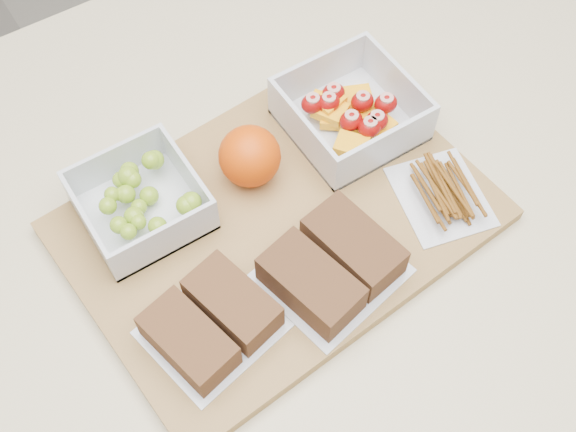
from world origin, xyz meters
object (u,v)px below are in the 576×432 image
at_px(fruit_container, 350,114).
at_px(grape_container, 142,201).
at_px(cutting_board, 278,221).
at_px(sandwich_bag_center, 332,265).
at_px(sandwich_bag_left, 211,322).
at_px(orange, 250,156).
at_px(pretzel_bag, 442,191).

bearing_deg(fruit_container, grape_container, 174.82).
height_order(cutting_board, sandwich_bag_center, sandwich_bag_center).
bearing_deg(sandwich_bag_center, sandwich_bag_left, 174.43).
xyz_separation_m(fruit_container, sandwich_bag_left, (-0.25, -0.13, -0.00)).
height_order(grape_container, sandwich_bag_center, grape_container).
height_order(orange, pretzel_bag, orange).
xyz_separation_m(grape_container, sandwich_bag_center, (0.12, -0.17, -0.00)).
relative_size(orange, sandwich_bag_center, 0.45).
bearing_deg(grape_container, cutting_board, -35.51).
bearing_deg(cutting_board, pretzel_bag, -29.05).
xyz_separation_m(cutting_board, orange, (0.00, 0.06, 0.04)).
bearing_deg(grape_container, sandwich_bag_left, -92.41).
xyz_separation_m(fruit_container, sandwich_bag_center, (-0.12, -0.14, -0.00)).
relative_size(cutting_board, sandwich_bag_center, 2.85).
relative_size(grape_container, sandwich_bag_center, 0.80).
relative_size(grape_container, fruit_container, 0.89).
xyz_separation_m(grape_container, pretzel_bag, (0.27, -0.15, -0.01)).
distance_m(orange, sandwich_bag_center, 0.15).
relative_size(orange, pretzel_bag, 0.53).
relative_size(grape_container, orange, 1.78).
xyz_separation_m(cutting_board, fruit_container, (0.13, 0.06, 0.03)).
bearing_deg(sandwich_bag_left, pretzel_bag, 0.02).
relative_size(grape_container, sandwich_bag_left, 0.87).
xyz_separation_m(cutting_board, grape_container, (-0.11, 0.08, 0.03)).
height_order(sandwich_bag_center, pretzel_bag, sandwich_bag_center).
relative_size(cutting_board, orange, 6.36).
distance_m(cutting_board, grape_container, 0.14).
relative_size(fruit_container, pretzel_bag, 1.07).
xyz_separation_m(grape_container, orange, (0.12, -0.02, 0.01)).
height_order(cutting_board, pretzel_bag, pretzel_bag).
bearing_deg(fruit_container, sandwich_bag_left, -152.49).
distance_m(sandwich_bag_left, pretzel_bag, 0.28).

